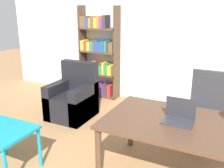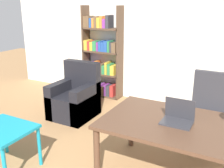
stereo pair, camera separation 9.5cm
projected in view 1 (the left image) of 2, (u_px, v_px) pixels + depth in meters
name	position (u px, v px, depth m)	size (l,w,h in m)	color
wall_back	(177.00, 37.00, 4.92)	(8.00, 0.06, 2.70)	silver
desk	(182.00, 129.00, 2.88)	(1.71, 1.06, 0.73)	#4C3323
laptop	(179.00, 117.00, 2.87)	(0.33, 0.25, 0.26)	#2D2D33
office_chair	(205.00, 112.00, 3.81)	(0.53, 0.53, 1.04)	black
side_table_blue	(2.00, 136.00, 3.08)	(0.69, 0.60, 0.56)	teal
armchair	(73.00, 100.00, 4.67)	(0.70, 0.74, 0.97)	black
bookshelf	(98.00, 58.00, 5.59)	(0.86, 0.28, 1.92)	#4C3828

